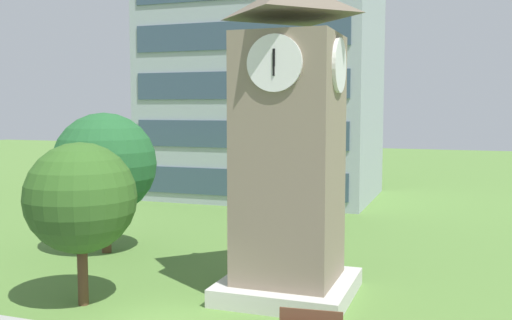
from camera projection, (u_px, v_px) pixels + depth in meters
The scene contains 4 objects.
office_building at pixel (264, 88), 42.54m from camera, with size 16.02×10.77×16.00m.
clock_tower at pixel (289, 158), 19.80m from camera, with size 4.41×4.41×10.73m.
tree_streetside at pixel (105, 164), 25.85m from camera, with size 4.60×4.60×6.32m.
tree_by_building at pixel (81, 198), 18.93m from camera, with size 3.65×3.65×5.42m.
Camera 1 is at (8.71, -14.97, 6.53)m, focal length 40.61 mm.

